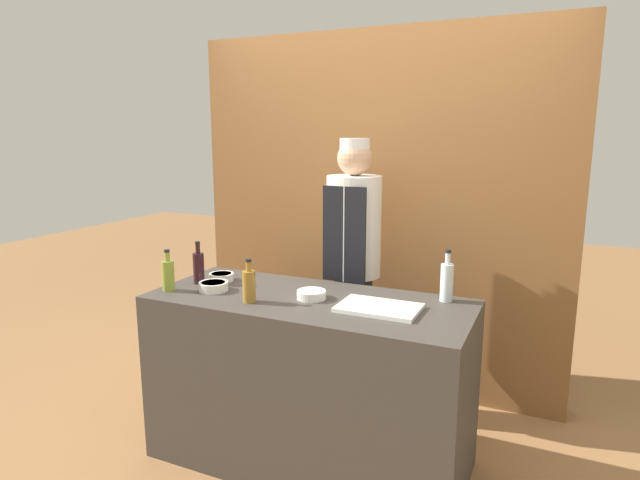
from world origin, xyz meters
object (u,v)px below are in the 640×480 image
Objects in this scene: bottle_wine at (199,267)px; sauce_bowl_brown at (213,286)px; chef_center at (353,266)px; sauce_bowl_orange at (221,277)px; bottle_oil at (168,275)px; cutting_board at (379,308)px; sauce_bowl_red at (311,294)px; bottle_vinegar at (249,285)px; bottle_clear at (447,281)px.

sauce_bowl_brown is at bearing -29.26° from bottle_wine.
sauce_bowl_brown is 0.09× the size of chef_center.
sauce_bowl_orange is 0.62× the size of bottle_oil.
sauce_bowl_orange is at bearing 173.29° from cutting_board.
sauce_bowl_orange is 0.62m from sauce_bowl_red.
bottle_vinegar is 0.84× the size of bottle_clear.
bottle_vinegar is (0.35, -0.27, 0.06)m from sauce_bowl_orange.
chef_center is at bearing 42.54° from bottle_wine.
sauce_bowl_brown is 0.25m from bottle_oil.
chef_center reaches higher than bottle_vinegar.
bottle_wine is at bearing 72.42° from bottle_oil.
bottle_clear is at bearing 16.06° from sauce_bowl_brown.
sauce_bowl_brown is at bearing -163.94° from bottle_clear.
sauce_bowl_orange is 0.14m from bottle_wine.
bottle_vinegar reaches higher than sauce_bowl_brown.
bottle_oil is (-0.76, -0.19, 0.06)m from sauce_bowl_red.
sauce_bowl_brown is at bearing 162.73° from bottle_vinegar.
bottle_wine reaches higher than cutting_board.
bottle_wine is 0.20m from bottle_oil.
bottle_clear reaches higher than sauce_bowl_brown.
bottle_oil is (-0.06, -0.19, -0.01)m from bottle_wine.
chef_center is (0.75, 0.82, -0.06)m from bottle_oil.
bottle_oil reaches higher than cutting_board.
cutting_board is (0.91, 0.07, -0.02)m from sauce_bowl_brown.
chef_center is (0.60, 0.54, 0.00)m from sauce_bowl_orange.
bottle_vinegar is 0.98× the size of bottle_oil.
sauce_bowl_red is 0.71m from bottle_wine.
sauce_bowl_orange is 0.53× the size of bottle_clear.
sauce_bowl_orange is at bearing 62.41° from bottle_oil.
bottle_wine is at bearing -137.46° from chef_center.
bottle_clear is at bearing 10.52° from bottle_wine.
bottle_clear is at bearing 17.33° from bottle_oil.
cutting_board is at bearing -134.20° from bottle_clear.
sauce_bowl_red is at bearing -88.76° from chef_center.
sauce_bowl_red is at bearing -158.58° from bottle_clear.
sauce_bowl_brown is at bearing -126.15° from chef_center.
sauce_bowl_brown is 1.22m from bottle_clear.
sauce_bowl_red is 0.79m from bottle_oil.
chef_center reaches higher than bottle_clear.
bottle_vinegar is at bearing -145.88° from sauce_bowl_red.
bottle_oil is at bearing -178.87° from bottle_vinegar.
sauce_bowl_red is 0.63m from chef_center.
sauce_bowl_brown reaches higher than sauce_bowl_red.
bottle_wine reaches higher than bottle_vinegar.
bottle_oil reaches higher than sauce_bowl_orange.
sauce_bowl_brown is (-0.54, -0.09, 0.00)m from sauce_bowl_red.
bottle_oil is 1.11m from chef_center.
bottle_clear reaches higher than sauce_bowl_red.
sauce_bowl_red is at bearing -0.04° from bottle_wine.
bottle_wine is 1.36m from bottle_clear.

